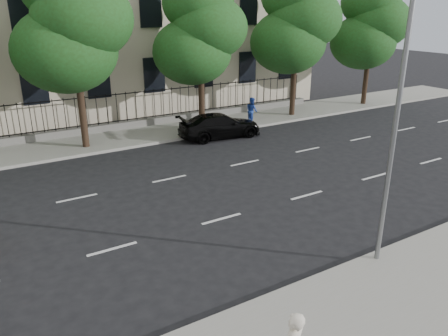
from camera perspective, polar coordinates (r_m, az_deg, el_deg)
name	(u,v)px	position (r m, az deg, el deg)	size (l,w,h in m)	color
ground	(262,250)	(13.92, 5.04, -10.66)	(120.00, 120.00, 0.00)	black
near_sidewalk	(361,323)	(11.51, 17.46, -18.76)	(60.00, 4.00, 0.15)	gray
far_sidewalk	(118,138)	(25.61, -13.65, 3.78)	(60.00, 4.00, 0.15)	gray
lane_markings	(193,197)	(17.52, -4.11, -3.75)	(49.60, 4.62, 0.01)	silver
iron_fence	(108,122)	(27.04, -14.89, 5.80)	(30.00, 0.50, 2.20)	slate
street_light	(384,87)	(12.56, 20.12, 9.95)	(0.25, 3.32, 8.05)	slate
tree_c	(72,22)	(23.50, -19.24, 17.53)	(5.89, 5.50, 9.80)	#382619
tree_d	(200,31)	(25.98, -3.21, 17.48)	(5.34, 4.94, 8.84)	#382619
tree_e	(296,22)	(29.90, 9.33, 18.34)	(5.71, 5.31, 9.46)	#382619
tree_f	(370,25)	(34.82, 18.59, 17.33)	(5.52, 5.12, 9.01)	#382619
black_sedan	(220,126)	(25.18, -0.53, 5.57)	(1.97, 4.84, 1.40)	black
pedestrian_far	(252,110)	(27.75, 3.66, 7.51)	(0.80, 0.62, 1.65)	#203E9A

